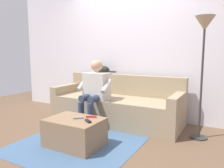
{
  "coord_description": "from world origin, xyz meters",
  "views": [
    {
      "loc": [
        -1.79,
        3.3,
        1.22
      ],
      "look_at": [
        0.0,
        0.05,
        0.71
      ],
      "focal_mm": 35.3,
      "sensor_mm": 36.0,
      "label": 1
    }
  ],
  "objects_px": {
    "coffee_table": "(75,132)",
    "remote_gray": "(78,118)",
    "person_solo_seated": "(95,89)",
    "remote_black": "(88,121)",
    "floor_lamp": "(204,37)",
    "cat_on_backrest": "(101,69)",
    "couch": "(116,106)",
    "remote_red": "(91,117)"
  },
  "relations": [
    {
      "from": "cat_on_backrest",
      "to": "remote_black",
      "type": "height_order",
      "value": "cat_on_backrest"
    },
    {
      "from": "cat_on_backrest",
      "to": "coffee_table",
      "type": "bearing_deg",
      "value": 108.45
    },
    {
      "from": "person_solo_seated",
      "to": "remote_red",
      "type": "bearing_deg",
      "value": 119.02
    },
    {
      "from": "remote_black",
      "to": "coffee_table",
      "type": "bearing_deg",
      "value": -153.16
    },
    {
      "from": "cat_on_backrest",
      "to": "floor_lamp",
      "type": "bearing_deg",
      "value": 167.62
    },
    {
      "from": "cat_on_backrest",
      "to": "remote_red",
      "type": "xyz_separation_m",
      "value": [
        -0.66,
        1.34,
        -0.53
      ]
    },
    {
      "from": "coffee_table",
      "to": "person_solo_seated",
      "type": "height_order",
      "value": "person_solo_seated"
    },
    {
      "from": "couch",
      "to": "floor_lamp",
      "type": "xyz_separation_m",
      "value": [
        -1.42,
        0.11,
        1.17
      ]
    },
    {
      "from": "remote_gray",
      "to": "cat_on_backrest",
      "type": "bearing_deg",
      "value": 71.57
    },
    {
      "from": "couch",
      "to": "floor_lamp",
      "type": "bearing_deg",
      "value": 175.38
    },
    {
      "from": "coffee_table",
      "to": "remote_red",
      "type": "xyz_separation_m",
      "value": [
        -0.16,
        -0.16,
        0.2
      ]
    },
    {
      "from": "remote_black",
      "to": "floor_lamp",
      "type": "xyz_separation_m",
      "value": [
        -1.18,
        -1.1,
        1.07
      ]
    },
    {
      "from": "remote_gray",
      "to": "coffee_table",
      "type": "bearing_deg",
      "value": 168.38
    },
    {
      "from": "remote_red",
      "to": "remote_gray",
      "type": "xyz_separation_m",
      "value": [
        0.11,
        0.13,
        -0.0
      ]
    },
    {
      "from": "person_solo_seated",
      "to": "remote_gray",
      "type": "bearing_deg",
      "value": 107.85
    },
    {
      "from": "coffee_table",
      "to": "floor_lamp",
      "type": "xyz_separation_m",
      "value": [
        -1.42,
        -1.08,
        1.27
      ]
    },
    {
      "from": "couch",
      "to": "remote_gray",
      "type": "distance_m",
      "value": 1.17
    },
    {
      "from": "coffee_table",
      "to": "person_solo_seated",
      "type": "relative_size",
      "value": 0.64
    },
    {
      "from": "cat_on_backrest",
      "to": "remote_red",
      "type": "relative_size",
      "value": 3.76
    },
    {
      "from": "remote_red",
      "to": "couch",
      "type": "bearing_deg",
      "value": -113.1
    },
    {
      "from": "coffee_table",
      "to": "floor_lamp",
      "type": "relative_size",
      "value": 0.42
    },
    {
      "from": "person_solo_seated",
      "to": "remote_black",
      "type": "xyz_separation_m",
      "value": [
        -0.44,
        0.84,
        -0.26
      ]
    },
    {
      "from": "person_solo_seated",
      "to": "remote_red",
      "type": "xyz_separation_m",
      "value": [
        -0.37,
        0.66,
        -0.26
      ]
    },
    {
      "from": "person_solo_seated",
      "to": "remote_black",
      "type": "height_order",
      "value": "person_solo_seated"
    },
    {
      "from": "cat_on_backrest",
      "to": "person_solo_seated",
      "type": "bearing_deg",
      "value": 113.17
    },
    {
      "from": "remote_black",
      "to": "remote_gray",
      "type": "height_order",
      "value": "same"
    },
    {
      "from": "cat_on_backrest",
      "to": "floor_lamp",
      "type": "relative_size",
      "value": 0.3
    },
    {
      "from": "coffee_table",
      "to": "remote_black",
      "type": "bearing_deg",
      "value": 174.06
    },
    {
      "from": "remote_red",
      "to": "remote_black",
      "type": "xyz_separation_m",
      "value": [
        -0.08,
        0.18,
        0.0
      ]
    },
    {
      "from": "floor_lamp",
      "to": "person_solo_seated",
      "type": "bearing_deg",
      "value": 9.17
    },
    {
      "from": "couch",
      "to": "person_solo_seated",
      "type": "relative_size",
      "value": 2.06
    },
    {
      "from": "couch",
      "to": "cat_on_backrest",
      "type": "height_order",
      "value": "cat_on_backrest"
    },
    {
      "from": "coffee_table",
      "to": "remote_gray",
      "type": "height_order",
      "value": "remote_gray"
    },
    {
      "from": "person_solo_seated",
      "to": "remote_gray",
      "type": "distance_m",
      "value": 0.87
    },
    {
      "from": "remote_red",
      "to": "remote_gray",
      "type": "distance_m",
      "value": 0.17
    },
    {
      "from": "couch",
      "to": "remote_red",
      "type": "bearing_deg",
      "value": 98.68
    },
    {
      "from": "couch",
      "to": "person_solo_seated",
      "type": "distance_m",
      "value": 0.56
    },
    {
      "from": "remote_black",
      "to": "cat_on_backrest",
      "type": "bearing_deg",
      "value": 148.57
    },
    {
      "from": "remote_red",
      "to": "remote_gray",
      "type": "height_order",
      "value": "same"
    },
    {
      "from": "remote_black",
      "to": "person_solo_seated",
      "type": "bearing_deg",
      "value": 150.62
    },
    {
      "from": "person_solo_seated",
      "to": "floor_lamp",
      "type": "height_order",
      "value": "floor_lamp"
    },
    {
      "from": "remote_red",
      "to": "coffee_table",
      "type": "bearing_deg",
      "value": 12.88
    }
  ]
}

